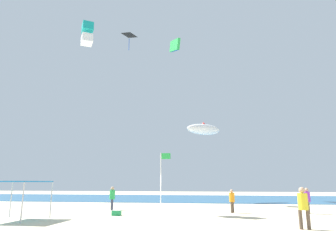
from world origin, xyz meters
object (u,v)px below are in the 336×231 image
(kite_box_teal, at_px, (87,34))
(person_central, at_px, (232,199))
(person_leftmost, at_px, (303,204))
(person_near_tent, at_px, (307,198))
(banner_flag, at_px, (162,179))
(kite_parafoil_green, at_px, (175,46))
(canopy_tent, at_px, (18,183))
(person_rightmost, at_px, (112,196))
(cooler_box, at_px, (117,213))
(kite_diamond_black, at_px, (129,36))
(kite_inflatable_white, at_px, (204,129))

(kite_box_teal, bearing_deg, person_central, 138.09)
(person_leftmost, bearing_deg, person_central, -69.37)
(person_near_tent, height_order, person_central, person_near_tent)
(person_leftmost, bearing_deg, banner_flag, -20.82)
(person_central, bearing_deg, banner_flag, 161.01)
(kite_parafoil_green, bearing_deg, canopy_tent, -34.23)
(person_rightmost, bearing_deg, kite_box_teal, 45.07)
(person_rightmost, height_order, banner_flag, banner_flag)
(person_leftmost, bearing_deg, kite_parafoil_green, -70.84)
(canopy_tent, xyz_separation_m, banner_flag, (8.25, 1.45, 0.22))
(person_near_tent, relative_size, kite_box_teal, 0.77)
(person_leftmost, distance_m, kite_parafoil_green, 34.70)
(person_central, height_order, banner_flag, banner_flag)
(cooler_box, relative_size, kite_diamond_black, 0.25)
(person_leftmost, distance_m, banner_flag, 7.66)
(person_near_tent, bearing_deg, banner_flag, 145.79)
(person_leftmost, distance_m, person_central, 7.94)
(person_leftmost, height_order, person_rightmost, person_leftmost)
(person_leftmost, relative_size, kite_inflatable_white, 0.42)
(person_near_tent, relative_size, person_rightmost, 0.97)
(cooler_box, xyz_separation_m, kite_parafoil_green, (1.07, 21.77, 21.78))
(person_leftmost, xyz_separation_m, kite_diamond_black, (-14.58, 20.27, 19.87))
(banner_flag, xyz_separation_m, cooler_box, (-3.26, 1.73, -2.11))
(banner_flag, relative_size, kite_inflatable_white, 0.85)
(banner_flag, height_order, kite_box_teal, kite_box_teal)
(person_leftmost, xyz_separation_m, person_central, (-2.85, 7.41, -0.16))
(canopy_tent, relative_size, person_rightmost, 1.67)
(cooler_box, xyz_separation_m, kite_box_teal, (-5.10, 5.06, 15.59))
(person_central, height_order, kite_box_teal, kite_box_teal)
(kite_diamond_black, relative_size, kite_inflatable_white, 0.52)
(kite_diamond_black, height_order, kite_box_teal, kite_diamond_black)
(person_near_tent, bearing_deg, kite_diamond_black, 81.00)
(banner_flag, bearing_deg, canopy_tent, -170.04)
(person_leftmost, relative_size, kite_parafoil_green, 0.35)
(kite_box_teal, distance_m, kite_inflatable_white, 16.82)
(kite_box_teal, bearing_deg, kite_inflatable_white, -166.07)
(person_rightmost, bearing_deg, cooler_box, 178.12)
(person_near_tent, xyz_separation_m, kite_inflatable_white, (-7.43, 12.79, 7.24))
(person_rightmost, bearing_deg, person_central, -119.65)
(person_central, height_order, kite_inflatable_white, kite_inflatable_white)
(kite_diamond_black, bearing_deg, canopy_tent, 21.40)
(person_near_tent, bearing_deg, kite_parafoil_green, 59.91)
(cooler_box, bearing_deg, person_rightmost, 113.08)
(canopy_tent, relative_size, kite_diamond_black, 1.28)
(person_leftmost, height_order, person_central, person_leftmost)
(canopy_tent, height_order, kite_inflatable_white, kite_inflatable_white)
(canopy_tent, xyz_separation_m, kite_parafoil_green, (6.05, 24.94, 19.89))
(kite_parafoil_green, bearing_deg, kite_box_teal, -40.83)
(person_central, bearing_deg, kite_box_teal, 103.60)
(kite_diamond_black, xyz_separation_m, kite_parafoil_green, (5.29, 5.86, 0.98))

